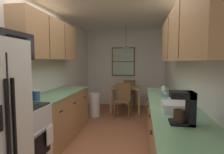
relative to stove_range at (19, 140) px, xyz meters
The scene contains 25 objects.
ground_plane 1.92m from the stove_range, 57.72° to the left, with size 12.00×12.00×0.00m, color #995B3D.
wall_left 1.80m from the stove_range, 102.73° to the left, with size 0.10×9.00×2.55m, color white.
wall_right 2.94m from the stove_range, 33.88° to the left, with size 0.10×9.00×2.55m, color white.
wall_back 4.41m from the stove_range, 76.75° to the left, with size 4.40×0.10×2.55m, color white.
ceiling_slab 2.82m from the stove_range, 57.72° to the left, with size 4.40×9.00×0.08m, color white.
stove_range is the anchor object (origin of this frame).
microwave_over_range 1.22m from the stove_range, behind, with size 0.39×0.61×0.35m.
counter_left 1.23m from the stove_range, 90.26° to the left, with size 0.64×1.85×0.90m.
upper_cabinets_left 1.86m from the stove_range, 97.06° to the left, with size 0.33×1.93×0.74m.
counter_right 2.08m from the stove_range, 16.30° to the left, with size 0.64×3.16×0.90m.
upper_cabinets_right 2.60m from the stove_range, 14.02° to the left, with size 0.33×2.84×0.73m.
dining_table 3.52m from the stove_range, 71.93° to the left, with size 0.85×0.70×0.74m.
dining_chair_near 2.98m from the stove_range, 68.87° to the left, with size 0.43×0.43×0.90m.
dining_chair_far 4.07m from the stove_range, 73.51° to the left, with size 0.45×0.45×0.90m.
pendant_light 3.81m from the stove_range, 71.93° to the left, with size 0.25×0.25×0.67m.
back_window 4.37m from the stove_range, 77.41° to the left, with size 0.78×0.05×0.96m.
trash_bin 2.74m from the stove_range, 83.83° to the left, with size 0.29×0.29×0.63m, color white.
storage_canister 0.67m from the stove_range, 90.73° to the left, with size 0.11×0.11×0.16m.
dish_towel 0.39m from the stove_range, 23.06° to the left, with size 0.02×0.16×0.24m, color white.
coffee_maker 2.09m from the stove_range, ahead, with size 0.22×0.18×0.31m.
mug_by_coffeemaker 2.71m from the stove_range, 41.41° to the left, with size 0.12×0.09×0.09m.
mug_spare 2.10m from the stove_range, 14.43° to the left, with size 0.12×0.08×0.09m.
fruit_bowl 2.33m from the stove_range, 29.18° to the left, with size 0.24×0.24×0.09m.
dish_rack 2.02m from the stove_range, ahead, with size 0.28×0.34×0.10m, color silver.
table_serving_bowl 3.48m from the stove_range, 71.86° to the left, with size 0.17×0.17×0.06m, color #E0D14C.
Camera 1 is at (0.59, -2.70, 1.49)m, focal length 29.95 mm.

